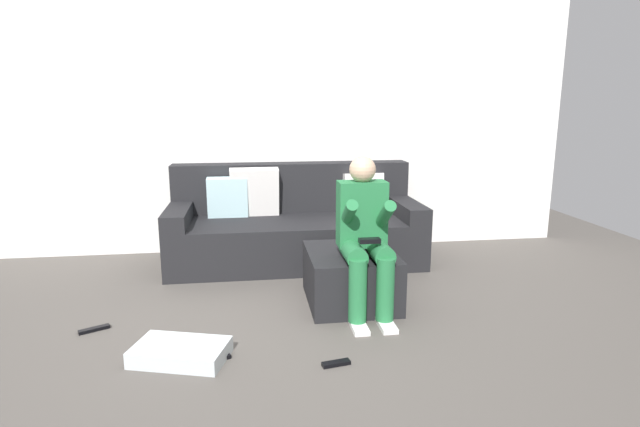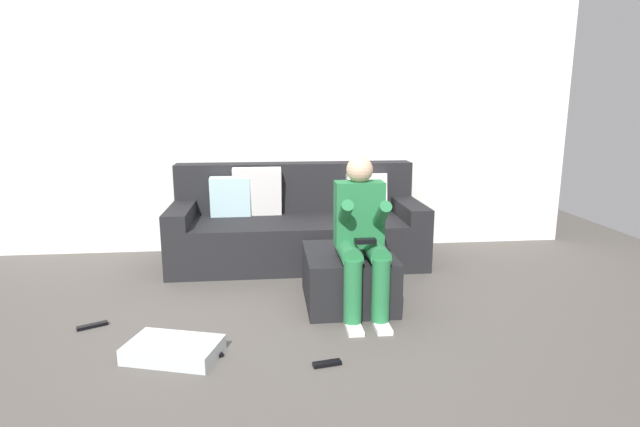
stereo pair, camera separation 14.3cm
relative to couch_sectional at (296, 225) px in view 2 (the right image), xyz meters
name	(u,v)px [view 2 (the right image)]	position (x,y,z in m)	size (l,w,h in m)	color
ground_plane	(266,343)	(-0.29, -1.69, -0.32)	(7.99, 7.99, 0.00)	#544F49
wall_back	(263,119)	(-0.29, 0.44, 0.95)	(6.15, 0.10, 2.55)	white
couch_sectional	(296,225)	(0.00, 0.00, 0.00)	(2.24, 0.94, 0.87)	black
ottoman	(348,277)	(0.31, -1.10, -0.13)	(0.62, 0.71, 0.38)	black
person_seated	(362,234)	(0.37, -1.30, 0.24)	(0.33, 0.58, 1.08)	#26723F
storage_bin	(174,350)	(-0.81, -1.82, -0.28)	(0.52, 0.31, 0.09)	silver
remote_near_ottoman	(327,364)	(0.05, -2.01, -0.31)	(0.16, 0.05, 0.02)	black
remote_by_storage_bin	(207,358)	(-0.62, -1.87, -0.31)	(0.18, 0.05, 0.02)	black
remote_under_side_table	(92,326)	(-1.41, -1.36, -0.31)	(0.19, 0.04, 0.02)	black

